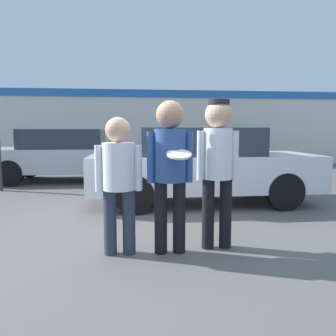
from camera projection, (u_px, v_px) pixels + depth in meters
name	position (u px, v px, depth m)	size (l,w,h in m)	color
ground_plane	(142.00, 242.00, 4.28)	(56.00, 56.00, 0.00)	#5B5956
storefront_building	(135.00, 128.00, 13.41)	(24.00, 0.22, 3.11)	silver
person_left	(119.00, 174.00, 3.78)	(0.54, 0.37, 1.61)	#2D3347
person_middle_with_frisbee	(170.00, 162.00, 3.80)	(0.54, 0.58, 1.80)	black
person_right	(218.00, 159.00, 3.97)	(0.51, 0.34, 1.82)	black
parked_car_near	(201.00, 165.00, 6.57)	(4.43, 1.79, 1.51)	silver
parked_car_far	(67.00, 155.00, 9.53)	(4.30, 1.91, 1.50)	#B7BABF
street_lamp	(0.00, 26.00, 7.59)	(1.30, 0.35, 6.38)	#38383D
shrub	(237.00, 149.00, 13.00)	(1.50, 1.50, 1.50)	#285B2D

